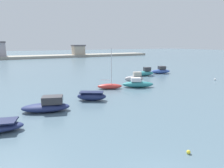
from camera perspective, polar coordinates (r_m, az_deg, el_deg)
moored_boat_2 at (r=20.59m, az=-18.77°, el=-6.18°), size 5.09×3.25×1.57m
moored_boat_3 at (r=23.33m, az=-6.10°, el=-3.62°), size 3.71×2.91×1.09m
moored_boat_4 at (r=29.12m, az=-0.68°, el=-0.60°), size 3.93×2.59×6.11m
moored_boat_5 at (r=30.38m, az=7.65°, el=0.08°), size 5.05×3.57×1.54m
moored_boat_6 at (r=34.80m, az=6.74°, el=1.80°), size 3.72×2.44×1.77m
moored_boat_7 at (r=41.58m, az=9.79°, el=3.31°), size 4.38×2.21×1.83m
moored_boat_8 at (r=45.54m, az=14.34°, el=3.83°), size 5.06×2.58×1.70m
mooring_buoy_0 at (r=40.63m, az=28.41°, el=1.19°), size 0.38×0.38×0.38m
mooring_buoy_1 at (r=13.56m, az=21.87°, el=-18.31°), size 0.25×0.25×0.25m
distant_shoreline at (r=98.56m, az=-26.09°, el=7.59°), size 133.21×11.42×7.76m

